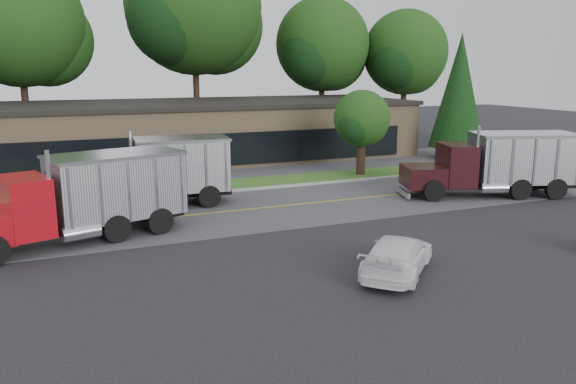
% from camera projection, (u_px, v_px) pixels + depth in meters
% --- Properties ---
extents(ground, '(140.00, 140.00, 0.00)m').
position_uv_depth(ground, '(326.00, 270.00, 19.08)').
color(ground, '#2F2F33').
rests_on(ground, ground).
extents(road, '(60.00, 8.00, 0.02)m').
position_uv_depth(road, '(243.00, 210.00, 27.18)').
color(road, '#5D5D63').
rests_on(road, ground).
extents(center_line, '(60.00, 0.12, 0.01)m').
position_uv_depth(center_line, '(243.00, 210.00, 27.18)').
color(center_line, gold).
rests_on(center_line, ground).
extents(curb, '(60.00, 0.30, 0.12)m').
position_uv_depth(curb, '(219.00, 193.00, 30.96)').
color(curb, '#9E9E99').
rests_on(curb, ground).
extents(grass_verge, '(60.00, 3.40, 0.03)m').
position_uv_depth(grass_verge, '(210.00, 187.00, 32.58)').
color(grass_verge, '#306021').
rests_on(grass_verge, ground).
extents(far_parking, '(60.00, 7.00, 0.02)m').
position_uv_depth(far_parking, '(190.00, 172.00, 37.09)').
color(far_parking, '#5D5D63').
rests_on(far_parking, ground).
extents(strip_mall, '(32.00, 12.00, 4.00)m').
position_uv_depth(strip_mall, '(197.00, 132.00, 42.81)').
color(strip_mall, tan).
rests_on(strip_mall, ground).
extents(tree_far_b, '(10.78, 10.15, 15.38)m').
position_uv_depth(tree_far_b, '(20.00, 28.00, 43.97)').
color(tree_far_b, '#382619').
rests_on(tree_far_b, ground).
extents(tree_far_c, '(12.61, 11.87, 17.99)m').
position_uv_depth(tree_far_c, '(195.00, 13.00, 48.95)').
color(tree_far_c, '#382619').
rests_on(tree_far_c, ground).
extents(tree_far_d, '(9.38, 8.83, 13.38)m').
position_uv_depth(tree_far_d, '(323.00, 49.00, 53.17)').
color(tree_far_d, '#382619').
rests_on(tree_far_d, ground).
extents(tree_far_e, '(8.65, 8.14, 12.33)m').
position_uv_depth(tree_far_e, '(406.00, 57.00, 54.53)').
color(tree_far_e, '#382619').
rests_on(tree_far_e, ground).
extents(evergreen_right, '(4.10, 4.10, 9.31)m').
position_uv_depth(evergreen_right, '(459.00, 91.00, 41.76)').
color(evergreen_right, '#382619').
rests_on(evergreen_right, ground).
extents(tree_verge, '(3.81, 3.59, 5.43)m').
position_uv_depth(tree_verge, '(362.00, 121.00, 35.69)').
color(tree_verge, '#382619').
rests_on(tree_verge, ground).
extents(dump_truck_red, '(9.14, 4.78, 3.36)m').
position_uv_depth(dump_truck_red, '(87.00, 195.00, 22.23)').
color(dump_truck_red, black).
rests_on(dump_truck_red, ground).
extents(dump_truck_blue, '(7.83, 3.23, 3.36)m').
position_uv_depth(dump_truck_blue, '(161.00, 170.00, 27.74)').
color(dump_truck_blue, black).
rests_on(dump_truck_blue, ground).
extents(dump_truck_maroon, '(9.46, 5.25, 3.36)m').
position_uv_depth(dump_truck_maroon, '(500.00, 162.00, 29.98)').
color(dump_truck_maroon, black).
rests_on(dump_truck_maroon, ground).
extents(rally_car, '(4.43, 4.38, 1.29)m').
position_uv_depth(rally_car, '(397.00, 255.00, 18.67)').
color(rally_car, white).
rests_on(rally_car, ground).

